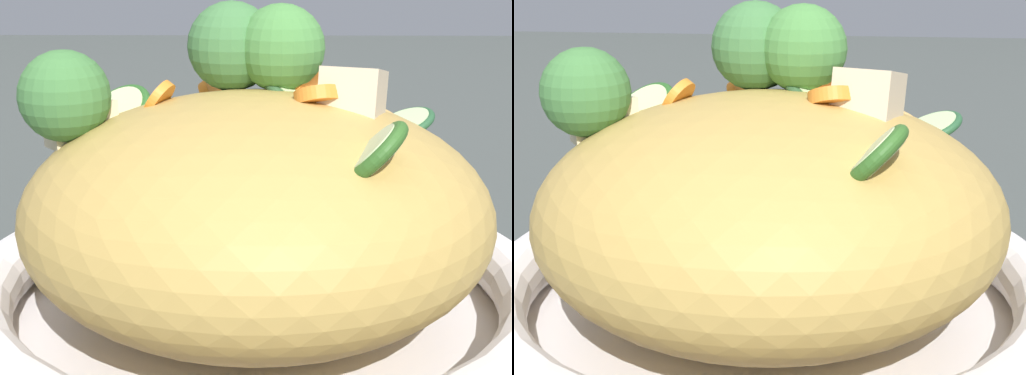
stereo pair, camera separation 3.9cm
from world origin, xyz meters
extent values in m
plane|color=#424744|center=(0.00, 0.00, 0.00)|extent=(3.00, 3.00, 0.00)
cylinder|color=white|center=(0.00, 0.00, 0.01)|extent=(0.30, 0.30, 0.02)
torus|color=white|center=(0.00, 0.00, 0.04)|extent=(0.32, 0.32, 0.03)
ellipsoid|color=tan|center=(0.00, 0.00, 0.08)|extent=(0.24, 0.24, 0.12)
torus|color=tan|center=(0.00, -0.05, 0.12)|extent=(0.09, 0.09, 0.03)
torus|color=#BA8C41|center=(-0.02, -0.02, 0.11)|extent=(0.06, 0.06, 0.02)
cone|color=#9BB87A|center=(0.04, -0.01, 0.14)|extent=(0.04, 0.04, 0.02)
sphere|color=#49863F|center=(0.04, -0.01, 0.16)|extent=(0.07, 0.07, 0.05)
cone|color=#A3BF73|center=(0.05, 0.01, 0.13)|extent=(0.03, 0.03, 0.02)
sphere|color=#41773F|center=(0.05, 0.01, 0.16)|extent=(0.07, 0.07, 0.05)
cone|color=#A4BD6E|center=(0.01, 0.10, 0.12)|extent=(0.02, 0.02, 0.02)
sphere|color=#40773A|center=(0.01, 0.10, 0.14)|extent=(0.06, 0.06, 0.05)
cylinder|color=orange|center=(0.00, -0.03, 0.14)|extent=(0.03, 0.03, 0.02)
cylinder|color=orange|center=(0.02, 0.05, 0.14)|extent=(0.03, 0.02, 0.02)
cylinder|color=orange|center=(0.04, -0.03, 0.14)|extent=(0.03, 0.03, 0.02)
cylinder|color=orange|center=(0.08, 0.03, 0.13)|extent=(0.03, 0.03, 0.02)
cylinder|color=beige|center=(0.04, -0.02, 0.14)|extent=(0.05, 0.05, 0.02)
torus|color=#2E532D|center=(0.04, -0.02, 0.14)|extent=(0.06, 0.06, 0.03)
cylinder|color=beige|center=(-0.06, -0.05, 0.13)|extent=(0.03, 0.03, 0.03)
torus|color=#2F5E21|center=(-0.06, -0.05, 0.13)|extent=(0.04, 0.04, 0.03)
cylinder|color=beige|center=(0.05, 0.08, 0.12)|extent=(0.05, 0.05, 0.03)
torus|color=#275921|center=(0.05, 0.08, 0.12)|extent=(0.06, 0.06, 0.03)
cylinder|color=beige|center=(0.06, -0.09, 0.12)|extent=(0.04, 0.04, 0.02)
torus|color=#25512F|center=(0.06, -0.09, 0.12)|extent=(0.05, 0.05, 0.02)
cube|color=beige|center=(0.01, -0.05, 0.14)|extent=(0.04, 0.04, 0.03)
cube|color=beige|center=(0.02, 0.09, 0.12)|extent=(0.05, 0.05, 0.03)
camera|label=1|loc=(-0.37, -0.01, 0.22)|focal=53.02mm
camera|label=2|loc=(-0.37, -0.04, 0.22)|focal=53.02mm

